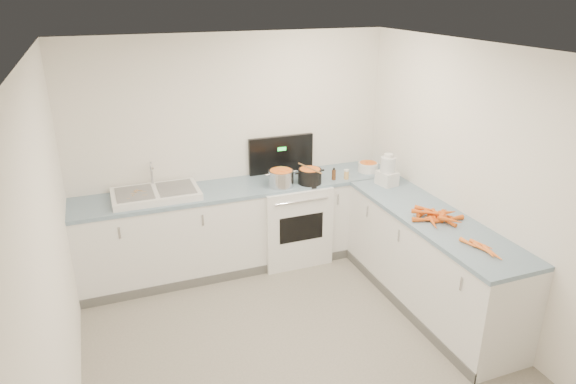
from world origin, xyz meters
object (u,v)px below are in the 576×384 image
object	(u,v)px
stove	(290,218)
sink	(156,194)
food_processor	(387,172)
spice_jar	(346,175)
black_pot	(310,177)
steel_pot	(281,179)
extract_bottle	(334,175)
mixing_bowl	(368,167)

from	to	relation	value
stove	sink	distance (m)	1.54
sink	food_processor	size ratio (longest dim) A/B	2.48
spice_jar	food_processor	distance (m)	0.46
black_pot	spice_jar	world-z (taller)	black_pot
steel_pot	extract_bottle	world-z (taller)	steel_pot
mixing_bowl	extract_bottle	xyz separation A→B (m)	(-0.49, -0.11, 0.00)
mixing_bowl	sink	bearing A→B (deg)	178.26
steel_pot	spice_jar	distance (m)	0.75
mixing_bowl	food_processor	bearing A→B (deg)	-93.08
steel_pot	food_processor	xyz separation A→B (m)	(1.07, -0.37, 0.07)
stove	spice_jar	bearing A→B (deg)	-17.98
mixing_bowl	stove	bearing A→B (deg)	176.52
black_pot	mixing_bowl	size ratio (longest dim) A/B	1.11
food_processor	mixing_bowl	bearing A→B (deg)	86.92
food_processor	sink	bearing A→B (deg)	167.46
sink	black_pot	bearing A→B (deg)	-6.67
black_pot	food_processor	world-z (taller)	food_processor
stove	mixing_bowl	distance (m)	1.07
spice_jar	food_processor	size ratio (longest dim) A/B	0.26
black_pot	mixing_bowl	xyz separation A→B (m)	(0.78, 0.12, -0.02)
sink	steel_pot	world-z (taller)	sink
stove	steel_pot	xyz separation A→B (m)	(-0.16, -0.14, 0.54)
stove	extract_bottle	size ratio (longest dim) A/B	12.04
sink	mixing_bowl	distance (m)	2.39
black_pot	food_processor	bearing A→B (deg)	-24.10
mixing_bowl	food_processor	size ratio (longest dim) A/B	0.66
black_pot	mixing_bowl	distance (m)	0.79
spice_jar	extract_bottle	bearing A→B (deg)	168.72
spice_jar	food_processor	bearing A→B (deg)	-44.64
sink	steel_pot	size ratio (longest dim) A/B	3.21
steel_pot	spice_jar	xyz separation A→B (m)	(0.75, -0.05, -0.03)
black_pot	extract_bottle	world-z (taller)	black_pot
extract_bottle	food_processor	world-z (taller)	food_processor
stove	extract_bottle	bearing A→B (deg)	-19.98
stove	mixing_bowl	size ratio (longest dim) A/B	5.96
extract_bottle	sink	bearing A→B (deg)	174.60
black_pot	steel_pot	bearing A→B (deg)	174.49
mixing_bowl	spice_jar	bearing A→B (deg)	-158.72
sink	steel_pot	xyz separation A→B (m)	(1.29, -0.16, 0.04)
sink	spice_jar	bearing A→B (deg)	-5.81
stove	black_pot	bearing A→B (deg)	-47.30
stove	steel_pot	world-z (taller)	stove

